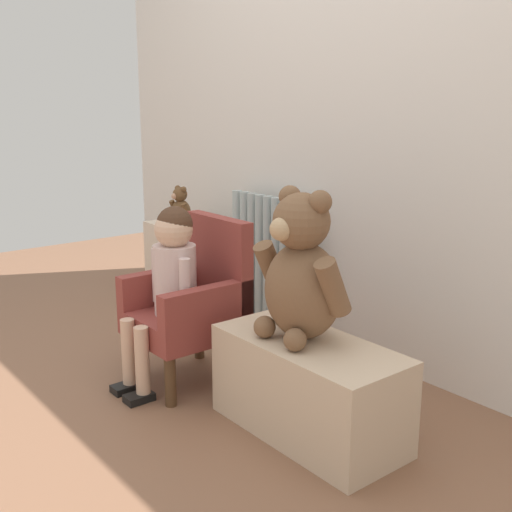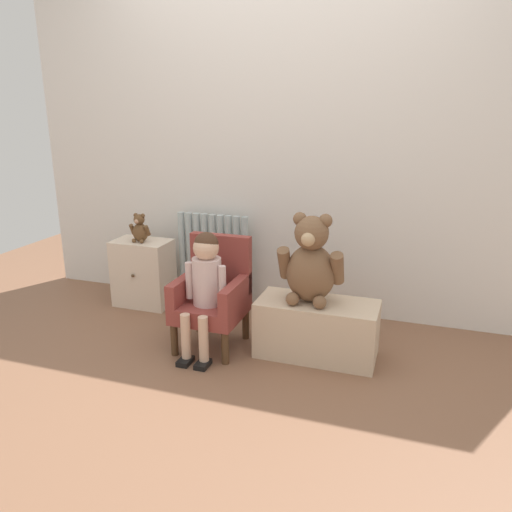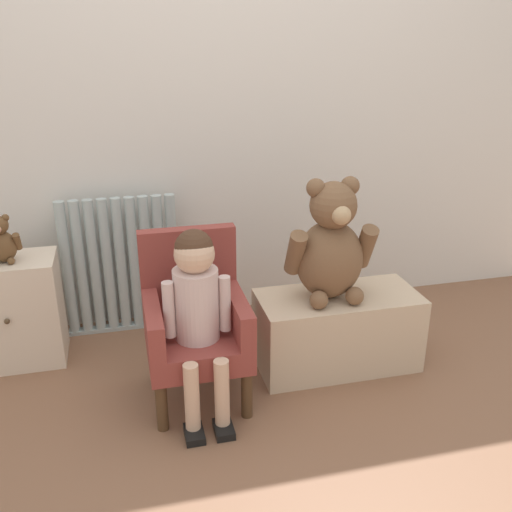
# 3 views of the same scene
# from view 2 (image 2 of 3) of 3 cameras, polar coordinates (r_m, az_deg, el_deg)

# --- Properties ---
(ground_plane) EXTENTS (6.00, 6.00, 0.00)m
(ground_plane) POSITION_cam_2_polar(r_m,az_deg,el_deg) (2.70, -4.92, -15.02)
(ground_plane) COLOR brown
(back_wall) EXTENTS (3.80, 0.05, 2.40)m
(back_wall) POSITION_cam_2_polar(r_m,az_deg,el_deg) (3.46, 2.96, 13.15)
(back_wall) COLOR silver
(back_wall) RESTS_ON ground_plane
(radiator) EXTENTS (0.56, 0.05, 0.68)m
(radiator) POSITION_cam_2_polar(r_m,az_deg,el_deg) (3.66, -4.92, -0.46)
(radiator) COLOR #A7B8B9
(radiator) RESTS_ON ground_plane
(small_dresser) EXTENTS (0.41, 0.28, 0.49)m
(small_dresser) POSITION_cam_2_polar(r_m,az_deg,el_deg) (3.75, -12.73, -1.88)
(small_dresser) COLOR beige
(small_dresser) RESTS_ON ground_plane
(child_armchair) EXTENTS (0.39, 0.41, 0.67)m
(child_armchair) POSITION_cam_2_polar(r_m,az_deg,el_deg) (3.04, -4.90, -4.33)
(child_armchair) COLOR brown
(child_armchair) RESTS_ON ground_plane
(child_figure) EXTENTS (0.25, 0.35, 0.73)m
(child_figure) POSITION_cam_2_polar(r_m,az_deg,el_deg) (2.89, -5.84, -2.31)
(child_figure) COLOR beige
(child_figure) RESTS_ON ground_plane
(low_bench) EXTENTS (0.70, 0.32, 0.34)m
(low_bench) POSITION_cam_2_polar(r_m,az_deg,el_deg) (2.97, 6.96, -8.26)
(low_bench) COLOR #CDB294
(low_bench) RESTS_ON ground_plane
(large_teddy_bear) EXTENTS (0.38, 0.26, 0.52)m
(large_teddy_bear) POSITION_cam_2_polar(r_m,az_deg,el_deg) (2.84, 6.29, -0.86)
(large_teddy_bear) COLOR brown
(large_teddy_bear) RESTS_ON low_bench
(small_teddy_bear) EXTENTS (0.15, 0.11, 0.21)m
(small_teddy_bear) POSITION_cam_2_polar(r_m,az_deg,el_deg) (3.64, -13.12, 2.99)
(small_teddy_bear) COLOR brown
(small_teddy_bear) RESTS_ON small_dresser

